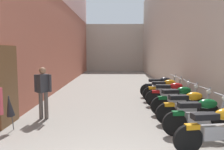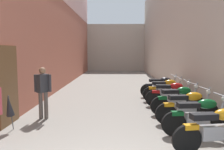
{
  "view_description": "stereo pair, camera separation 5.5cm",
  "coord_description": "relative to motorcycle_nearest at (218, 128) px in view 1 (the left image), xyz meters",
  "views": [
    {
      "loc": [
        -0.04,
        -2.83,
        2.04
      ],
      "look_at": [
        -0.12,
        5.34,
        1.2
      ],
      "focal_mm": 36.79,
      "sensor_mm": 36.0,
      "label": 1
    },
    {
      "loc": [
        0.01,
        -2.83,
        2.04
      ],
      "look_at": [
        -0.12,
        5.34,
        1.2
      ],
      "focal_mm": 36.79,
      "sensor_mm": 36.0,
      "label": 2
    }
  ],
  "objects": [
    {
      "name": "ground_plane",
      "position": [
        -2.04,
        7.02,
        -0.5
      ],
      "size": [
        37.39,
        37.39,
        0.0
      ],
      "primitive_type": "plane",
      "color": "gray"
    },
    {
      "name": "building_left",
      "position": [
        -5.22,
        8.99,
        3.92
      ],
      "size": [
        0.45,
        21.39,
        8.75
      ],
      "color": "#B76651",
      "rests_on": "ground"
    },
    {
      "name": "motorcycle_nearest",
      "position": [
        0.0,
        0.0,
        0.0
      ],
      "size": [
        1.84,
        0.58,
        1.04
      ],
      "color": "black",
      "rests_on": "ground"
    },
    {
      "name": "motorcycle_seventh",
      "position": [
        0.0,
        5.6,
        0.0
      ],
      "size": [
        1.85,
        0.58,
        1.04
      ],
      "color": "black",
      "rests_on": "ground"
    },
    {
      "name": "building_far_end",
      "position": [
        -2.04,
        20.72,
        1.94
      ],
      "size": [
        8.97,
        2.0,
        4.88
      ],
      "primitive_type": "cube",
      "color": "beige",
      "rests_on": "ground"
    },
    {
      "name": "motorcycle_fourth",
      "position": [
        -0.0,
        2.83,
        0.0
      ],
      "size": [
        1.84,
        0.58,
        1.04
      ],
      "color": "black",
      "rests_on": "ground"
    },
    {
      "name": "pedestrian_mid_alley",
      "position": [
        -4.23,
        2.28,
        0.42
      ],
      "size": [
        0.52,
        0.39,
        1.57
      ],
      "color": "#564C47",
      "rests_on": "ground"
    },
    {
      "name": "motorcycle_third",
      "position": [
        0.0,
        1.87,
        0.0
      ],
      "size": [
        1.85,
        0.58,
        1.04
      ],
      "color": "black",
      "rests_on": "ground"
    },
    {
      "name": "motorcycle_second",
      "position": [
        0.0,
        0.94,
        0.0
      ],
      "size": [
        1.85,
        0.58,
        1.04
      ],
      "color": "black",
      "rests_on": "ground"
    },
    {
      "name": "motorcycle_fifth",
      "position": [
        0.0,
        3.81,
        0.0
      ],
      "size": [
        1.85,
        0.58,
        1.04
      ],
      "color": "black",
      "rests_on": "ground"
    },
    {
      "name": "building_right",
      "position": [
        1.14,
        9.02,
        3.06
      ],
      "size": [
        0.45,
        21.39,
        7.12
      ],
      "color": "beige",
      "rests_on": "ground"
    },
    {
      "name": "umbrella_leaning",
      "position": [
        -4.72,
        1.12,
        0.18
      ],
      "size": [
        0.2,
        0.35,
        0.97
      ],
      "color": "#4C4C4C",
      "rests_on": "ground"
    },
    {
      "name": "motorcycle_sixth",
      "position": [
        0.0,
        4.73,
        0.0
      ],
      "size": [
        1.85,
        0.58,
        1.04
      ],
      "color": "black",
      "rests_on": "ground"
    }
  ]
}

